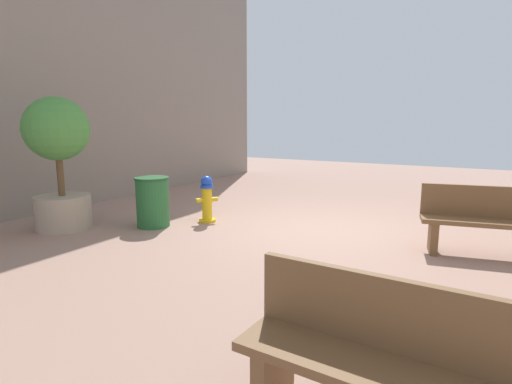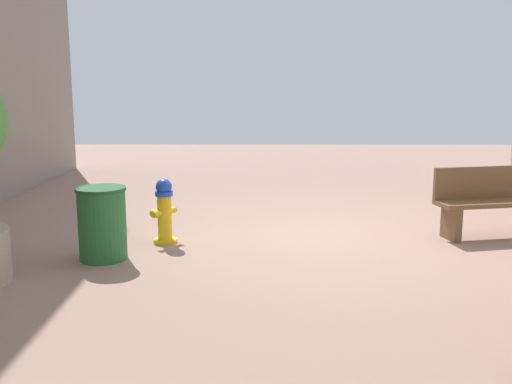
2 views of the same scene
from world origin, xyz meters
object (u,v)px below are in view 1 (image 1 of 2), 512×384
bench_near (491,220)px  planter_tree (59,154)px  fire_hydrant (207,199)px  bench_far (384,363)px  trash_bin (153,202)px

bench_near → planter_tree: (6.32, 2.02, 0.79)m
fire_hydrant → bench_near: (-4.49, -0.39, 0.07)m
fire_hydrant → bench_far: (-3.97, 3.67, 0.07)m
bench_far → trash_bin: bench_far is taller
bench_far → fire_hydrant: bearing=-42.7°
fire_hydrant → planter_tree: size_ratio=0.38×
bench_near → bench_far: size_ratio=1.09×
planter_tree → fire_hydrant: bearing=-138.2°
fire_hydrant → trash_bin: size_ratio=0.98×
fire_hydrant → trash_bin: bearing=50.3°
bench_near → fire_hydrant: bearing=5.0°
planter_tree → trash_bin: bearing=-143.7°
fire_hydrant → trash_bin: trash_bin is taller
bench_near → bench_far: (0.52, 4.06, -0.01)m
planter_tree → trash_bin: size_ratio=2.55×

